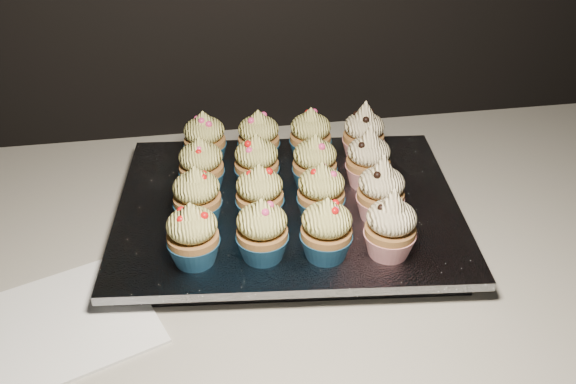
% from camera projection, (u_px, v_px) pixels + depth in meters
% --- Properties ---
extents(worktop, '(2.44, 0.64, 0.04)m').
position_uv_depth(worktop, '(390.00, 228.00, 0.92)').
color(worktop, beige).
rests_on(worktop, cabinet).
extents(napkin, '(0.23, 0.23, 0.00)m').
position_uv_depth(napkin, '(70.00, 321.00, 0.73)').
color(napkin, white).
rests_on(napkin, worktop).
extents(baking_tray, '(0.46, 0.37, 0.02)m').
position_uv_depth(baking_tray, '(288.00, 215.00, 0.89)').
color(baking_tray, black).
rests_on(baking_tray, worktop).
extents(foil_lining, '(0.50, 0.41, 0.01)m').
position_uv_depth(foil_lining, '(288.00, 205.00, 0.88)').
color(foil_lining, silver).
rests_on(foil_lining, baking_tray).
extents(cupcake_0, '(0.06, 0.06, 0.08)m').
position_uv_depth(cupcake_0, '(193.00, 235.00, 0.75)').
color(cupcake_0, navy).
rests_on(cupcake_0, foil_lining).
extents(cupcake_1, '(0.06, 0.06, 0.08)m').
position_uv_depth(cupcake_1, '(262.00, 231.00, 0.76)').
color(cupcake_1, navy).
rests_on(cupcake_1, foil_lining).
extents(cupcake_2, '(0.06, 0.06, 0.08)m').
position_uv_depth(cupcake_2, '(326.00, 230.00, 0.76)').
color(cupcake_2, navy).
rests_on(cupcake_2, foil_lining).
extents(cupcake_3, '(0.06, 0.06, 0.10)m').
position_uv_depth(cupcake_3, '(391.00, 226.00, 0.76)').
color(cupcake_3, '#AE1821').
rests_on(cupcake_3, foil_lining).
extents(cupcake_4, '(0.06, 0.06, 0.08)m').
position_uv_depth(cupcake_4, '(197.00, 197.00, 0.82)').
color(cupcake_4, navy).
rests_on(cupcake_4, foil_lining).
extents(cupcake_5, '(0.06, 0.06, 0.08)m').
position_uv_depth(cupcake_5, '(260.00, 195.00, 0.82)').
color(cupcake_5, navy).
rests_on(cupcake_5, foil_lining).
extents(cupcake_6, '(0.06, 0.06, 0.08)m').
position_uv_depth(cupcake_6, '(321.00, 193.00, 0.83)').
color(cupcake_6, navy).
rests_on(cupcake_6, foil_lining).
extents(cupcake_7, '(0.06, 0.06, 0.10)m').
position_uv_depth(cupcake_7, '(381.00, 191.00, 0.83)').
color(cupcake_7, '#AE1821').
rests_on(cupcake_7, foil_lining).
extents(cupcake_8, '(0.06, 0.06, 0.08)m').
position_uv_depth(cupcake_8, '(201.00, 166.00, 0.88)').
color(cupcake_8, navy).
rests_on(cupcake_8, foil_lining).
extents(cupcake_9, '(0.06, 0.06, 0.08)m').
position_uv_depth(cupcake_9, '(257.00, 163.00, 0.89)').
color(cupcake_9, navy).
rests_on(cupcake_9, foil_lining).
extents(cupcake_10, '(0.06, 0.06, 0.08)m').
position_uv_depth(cupcake_10, '(315.00, 164.00, 0.89)').
color(cupcake_10, navy).
rests_on(cupcake_10, foil_lining).
extents(cupcake_11, '(0.06, 0.06, 0.10)m').
position_uv_depth(cupcake_11, '(368.00, 160.00, 0.90)').
color(cupcake_11, '#AE1821').
rests_on(cupcake_11, foil_lining).
extents(cupcake_12, '(0.06, 0.06, 0.08)m').
position_uv_depth(cupcake_12, '(205.00, 139.00, 0.95)').
color(cupcake_12, navy).
rests_on(cupcake_12, foil_lining).
extents(cupcake_13, '(0.06, 0.06, 0.08)m').
position_uv_depth(cupcake_13, '(259.00, 138.00, 0.95)').
color(cupcake_13, navy).
rests_on(cupcake_13, foil_lining).
extents(cupcake_14, '(0.06, 0.06, 0.08)m').
position_uv_depth(cupcake_14, '(310.00, 136.00, 0.96)').
color(cupcake_14, navy).
rests_on(cupcake_14, foil_lining).
extents(cupcake_15, '(0.06, 0.06, 0.10)m').
position_uv_depth(cupcake_15, '(364.00, 134.00, 0.96)').
color(cupcake_15, '#AE1821').
rests_on(cupcake_15, foil_lining).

